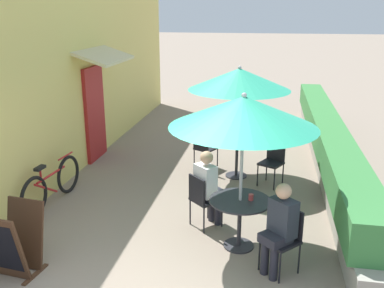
% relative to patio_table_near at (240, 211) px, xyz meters
% --- Properties ---
extents(cafe_facade_wall, '(0.98, 11.03, 4.20)m').
position_rel_patio_table_near_xyz_m(cafe_facade_wall, '(-3.68, 3.75, 1.52)').
color(cafe_facade_wall, '#E0CC6B').
rests_on(cafe_facade_wall, ground_plane).
extents(planter_hedge, '(0.60, 10.03, 1.01)m').
position_rel_patio_table_near_xyz_m(planter_hedge, '(1.61, 3.78, -0.03)').
color(planter_hedge, gray).
rests_on(planter_hedge, ground_plane).
extents(patio_table_near, '(0.87, 0.87, 0.74)m').
position_rel_patio_table_near_xyz_m(patio_table_near, '(0.00, 0.00, 0.00)').
color(patio_table_near, '#28282D').
rests_on(patio_table_near, ground_plane).
extents(patio_umbrella_near, '(2.00, 2.00, 2.27)m').
position_rel_patio_table_near_xyz_m(patio_umbrella_near, '(-0.00, 0.00, 1.44)').
color(patio_umbrella_near, '#B7B7BC').
rests_on(patio_umbrella_near, ground_plane).
extents(cafe_chair_near_left, '(0.57, 0.57, 0.87)m').
position_rel_patio_table_near_xyz_m(cafe_chair_near_left, '(0.61, -0.48, -0.05)').
color(cafe_chair_near_left, black).
rests_on(cafe_chair_near_left, ground_plane).
extents(seated_patron_near_left, '(0.51, 0.51, 1.25)m').
position_rel_patio_table_near_xyz_m(seated_patron_near_left, '(0.54, -0.56, 0.12)').
color(seated_patron_near_left, '#23232D').
rests_on(seated_patron_near_left, ground_plane).
extents(cafe_chair_near_right, '(0.57, 0.57, 0.87)m').
position_rel_patio_table_near_xyz_m(cafe_chair_near_right, '(-0.61, 0.48, -0.05)').
color(cafe_chair_near_right, black).
rests_on(cafe_chair_near_right, ground_plane).
extents(seated_patron_near_right, '(0.51, 0.51, 1.25)m').
position_rel_patio_table_near_xyz_m(seated_patron_near_right, '(-0.54, 0.56, 0.12)').
color(seated_patron_near_right, '#23232D').
rests_on(seated_patron_near_right, ground_plane).
extents(coffee_cup_near, '(0.07, 0.07, 0.09)m').
position_rel_patio_table_near_xyz_m(coffee_cup_near, '(0.15, 0.02, 0.22)').
color(coffee_cup_near, '#B73D3D').
rests_on(coffee_cup_near, patio_table_near).
extents(patio_table_mid, '(0.87, 0.87, 0.74)m').
position_rel_patio_table_near_xyz_m(patio_table_mid, '(-0.26, 2.74, 0.00)').
color(patio_table_mid, '#28282D').
rests_on(patio_table_mid, ground_plane).
extents(patio_umbrella_mid, '(2.00, 2.00, 2.27)m').
position_rel_patio_table_near_xyz_m(patio_umbrella_mid, '(-0.26, 2.74, 1.44)').
color(patio_umbrella_mid, '#B7B7BC').
rests_on(patio_umbrella_mid, ground_plane).
extents(cafe_chair_mid_left, '(0.54, 0.54, 0.87)m').
position_rel_patio_table_near_xyz_m(cafe_chair_mid_left, '(0.46, 2.45, -0.05)').
color(cafe_chair_mid_left, black).
rests_on(cafe_chair_mid_left, ground_plane).
extents(cafe_chair_mid_right, '(0.54, 0.54, 0.87)m').
position_rel_patio_table_near_xyz_m(cafe_chair_mid_right, '(-0.99, 3.03, -0.05)').
color(cafe_chair_mid_right, black).
rests_on(cafe_chair_mid_right, ground_plane).
extents(coffee_cup_mid, '(0.07, 0.07, 0.09)m').
position_rel_patio_table_near_xyz_m(coffee_cup_mid, '(-0.32, 2.70, 0.22)').
color(coffee_cup_mid, '#B73D3D').
rests_on(coffee_cup_mid, patio_table_mid).
extents(bicycle_leaning, '(0.21, 1.78, 0.81)m').
position_rel_patio_table_near_xyz_m(bicycle_leaning, '(-3.34, 0.84, -0.19)').
color(bicycle_leaning, black).
rests_on(bicycle_leaning, ground_plane).
extents(menu_board, '(0.62, 0.69, 0.93)m').
position_rel_patio_table_near_xyz_m(menu_board, '(-2.79, -1.16, -0.11)').
color(menu_board, '#422819').
rests_on(menu_board, ground_plane).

